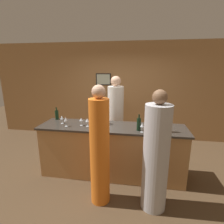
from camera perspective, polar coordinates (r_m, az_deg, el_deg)
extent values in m
plane|color=#4C3823|center=(3.76, -0.04, -19.37)|extent=(14.00, 14.00, 0.00)
cube|color=#A37547|center=(5.20, 3.58, 6.72)|extent=(8.00, 0.06, 2.80)
cube|color=black|center=(5.21, -2.83, 10.61)|extent=(0.44, 0.02, 0.34)
cube|color=#B7C6B2|center=(5.20, -2.86, 10.60)|extent=(0.39, 0.00, 0.29)
cube|color=#B27F4C|center=(3.51, -0.04, -12.73)|extent=(2.71, 0.64, 0.97)
cube|color=#332D28|center=(3.31, -0.05, -4.92)|extent=(2.77, 0.70, 0.03)
cylinder|color=silver|center=(4.07, 1.19, -3.47)|extent=(0.36, 0.36, 1.68)
sphere|color=tan|center=(3.89, 1.26, 10.03)|extent=(0.23, 0.23, 0.23)
cylinder|color=#B2B2B7|center=(2.68, 14.07, -14.69)|extent=(0.37, 0.37, 1.61)
sphere|color=brown|center=(2.38, 15.37, 4.73)|extent=(0.20, 0.20, 0.20)
cylinder|color=orange|center=(2.71, -4.03, -13.22)|extent=(0.30, 0.30, 1.66)
sphere|color=tan|center=(2.43, -4.41, 6.62)|extent=(0.20, 0.20, 0.20)
cylinder|color=black|center=(3.14, 18.36, -4.48)|extent=(0.07, 0.07, 0.20)
cylinder|color=black|center=(3.10, 18.56, -2.06)|extent=(0.03, 0.03, 0.07)
cylinder|color=black|center=(3.89, -17.58, -0.91)|extent=(0.07, 0.07, 0.19)
cylinder|color=black|center=(3.86, -17.72, 0.99)|extent=(0.03, 0.03, 0.07)
cylinder|color=black|center=(3.09, 8.74, -4.01)|extent=(0.07, 0.07, 0.22)
cylinder|color=black|center=(3.05, 8.84, -1.41)|extent=(0.03, 0.03, 0.07)
cylinder|color=silver|center=(3.41, -3.13, -2.41)|extent=(0.17, 0.17, 0.19)
cylinder|color=silver|center=(3.39, -9.97, -4.34)|extent=(0.05, 0.05, 0.00)
cylinder|color=silver|center=(3.37, -10.00, -3.57)|extent=(0.01, 0.01, 0.09)
cone|color=silver|center=(3.35, -10.06, -2.37)|extent=(0.06, 0.06, 0.06)
cylinder|color=silver|center=(3.32, -8.02, -4.64)|extent=(0.05, 0.05, 0.00)
cylinder|color=silver|center=(3.31, -8.05, -3.87)|extent=(0.01, 0.01, 0.09)
cone|color=silver|center=(3.28, -8.09, -2.60)|extent=(0.07, 0.07, 0.06)
cylinder|color=silver|center=(3.09, -3.74, -6.02)|extent=(0.05, 0.05, 0.00)
cylinder|color=silver|center=(3.07, -3.76, -5.24)|extent=(0.01, 0.01, 0.08)
cone|color=silver|center=(3.05, -3.78, -3.81)|extent=(0.08, 0.08, 0.08)
cylinder|color=silver|center=(3.59, -15.92, -3.59)|extent=(0.05, 0.05, 0.00)
cylinder|color=silver|center=(3.58, -15.97, -2.92)|extent=(0.01, 0.01, 0.08)
cone|color=silver|center=(3.56, -16.05, -1.70)|extent=(0.06, 0.06, 0.07)
cylinder|color=silver|center=(3.40, -14.73, -4.52)|extent=(0.05, 0.05, 0.00)
cylinder|color=silver|center=(3.39, -14.78, -3.68)|extent=(0.01, 0.01, 0.10)
cone|color=silver|center=(3.36, -14.88, -2.24)|extent=(0.06, 0.06, 0.08)
cylinder|color=silver|center=(3.05, 9.72, -6.46)|extent=(0.05, 0.05, 0.00)
cylinder|color=silver|center=(3.03, 9.76, -5.58)|extent=(0.01, 0.01, 0.09)
cone|color=silver|center=(3.01, 9.82, -4.22)|extent=(0.06, 0.06, 0.06)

